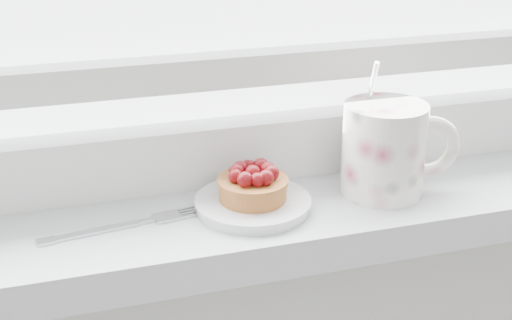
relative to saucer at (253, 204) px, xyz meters
name	(u,v)px	position (x,y,z in m)	size (l,w,h in m)	color
saucer	(253,204)	(0.00, 0.00, 0.00)	(0.12, 0.12, 0.01)	silver
raspberry_tart	(253,184)	(0.00, 0.00, 0.02)	(0.07, 0.07, 0.04)	brown
floral_mug	(387,147)	(0.15, 0.00, 0.05)	(0.14, 0.11, 0.15)	white
fork	(124,225)	(-0.14, 0.00, 0.00)	(0.17, 0.04, 0.00)	silver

